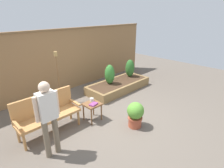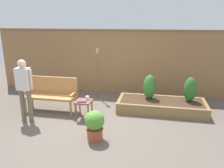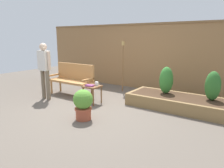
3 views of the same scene
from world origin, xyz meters
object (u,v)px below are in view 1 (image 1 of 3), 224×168
at_px(shrub_near_bench, 110,74).
at_px(book_on_table, 93,104).
at_px(shrub_far_corner, 130,68).
at_px(person_by_bench, 48,114).
at_px(cup_on_table, 92,100).
at_px(garden_bench, 47,111).
at_px(tiki_torch, 57,68).
at_px(side_table, 92,106).
at_px(potted_boxwood, 135,114).

bearing_deg(shrub_near_bench, book_on_table, -146.33).
bearing_deg(shrub_far_corner, person_by_bench, -160.71).
height_order(cup_on_table, person_by_bench, person_by_bench).
height_order(garden_bench, shrub_far_corner, shrub_far_corner).
bearing_deg(tiki_torch, person_by_bench, -123.60).
height_order(side_table, shrub_far_corner, shrub_far_corner).
distance_m(cup_on_table, book_on_table, 0.20).
bearing_deg(garden_bench, cup_on_table, -12.71).
relative_size(book_on_table, shrub_near_bench, 0.31).
bearing_deg(tiki_torch, side_table, -88.63).
bearing_deg(potted_boxwood, garden_bench, 140.50).
xyz_separation_m(tiki_torch, person_by_bench, (-1.31, -1.98, -0.17)).
bearing_deg(potted_boxwood, shrub_far_corner, 42.69).
distance_m(cup_on_table, tiki_torch, 1.57).
bearing_deg(cup_on_table, shrub_near_bench, 30.43).
distance_m(book_on_table, potted_boxwood, 1.07).
relative_size(shrub_near_bench, person_by_bench, 0.44).
bearing_deg(shrub_far_corner, tiki_torch, 168.44).
xyz_separation_m(shrub_far_corner, person_by_bench, (-4.05, -1.42, 0.30)).
xyz_separation_m(side_table, shrub_far_corner, (2.70, 1.00, 0.24)).
xyz_separation_m(book_on_table, tiki_torch, (-0.02, 1.64, 0.60)).
relative_size(book_on_table, potted_boxwood, 0.33).
height_order(potted_boxwood, tiki_torch, tiki_torch).
height_order(book_on_table, shrub_far_corner, shrub_far_corner).
bearing_deg(cup_on_table, tiki_torch, 94.18).
xyz_separation_m(book_on_table, person_by_bench, (-1.33, -0.33, 0.44)).
xyz_separation_m(book_on_table, shrub_near_bench, (1.62, 1.08, 0.15)).
bearing_deg(side_table, cup_on_table, 55.20).
xyz_separation_m(cup_on_table, shrub_near_bench, (1.54, 0.90, 0.12)).
bearing_deg(potted_boxwood, book_on_table, 122.74).
xyz_separation_m(garden_bench, shrub_near_bench, (2.66, 0.65, 0.10)).
bearing_deg(book_on_table, shrub_near_bench, 21.22).
relative_size(tiki_torch, person_by_bench, 1.02).
bearing_deg(potted_boxwood, side_table, 119.81).
bearing_deg(potted_boxwood, person_by_bench, 163.68).
relative_size(side_table, potted_boxwood, 0.74).
bearing_deg(side_table, person_by_bench, -162.96).
height_order(shrub_near_bench, tiki_torch, tiki_torch).
relative_size(side_table, shrub_far_corner, 0.71).
bearing_deg(potted_boxwood, tiki_torch, 103.20).
height_order(potted_boxwood, person_by_bench, person_by_bench).
relative_size(shrub_far_corner, tiki_torch, 0.42).
bearing_deg(shrub_near_bench, side_table, -148.03).
bearing_deg(cup_on_table, person_by_bench, -160.10).
height_order(garden_bench, potted_boxwood, garden_bench).
bearing_deg(tiki_torch, potted_boxwood, -76.80).
relative_size(garden_bench, person_by_bench, 0.92).
distance_m(side_table, shrub_near_bench, 1.91).
bearing_deg(garden_bench, book_on_table, -22.68).
bearing_deg(shrub_far_corner, side_table, -159.61).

